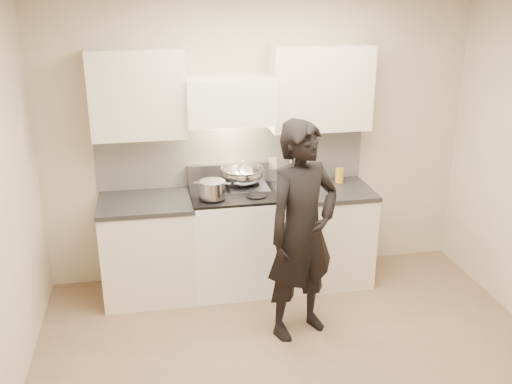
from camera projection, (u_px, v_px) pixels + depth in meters
ground_plane at (304, 376)px, 4.17m from camera, size 4.00×4.00×0.00m
room_shell at (289, 152)px, 3.96m from camera, size 4.04×3.54×2.70m
stove at (234, 240)px, 5.27m from camera, size 0.76×0.65×0.96m
counter_right at (320, 234)px, 5.43m from camera, size 0.92×0.67×0.92m
counter_left at (148, 248)px, 5.14m from camera, size 0.82×0.67×0.92m
wok at (242, 173)px, 5.22m from camera, size 0.40×0.50×0.32m
stock_pot at (212, 189)px, 4.91m from camera, size 0.31×0.29×0.15m
utensil_crock at (293, 174)px, 5.37m from camera, size 0.11×0.11×0.31m
spice_jar at (296, 179)px, 5.39m from camera, size 0.04×0.04×0.09m
oil_glass at (339, 175)px, 5.42m from camera, size 0.08×0.08×0.14m
person at (302, 232)px, 4.43m from camera, size 0.76×0.64×1.77m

